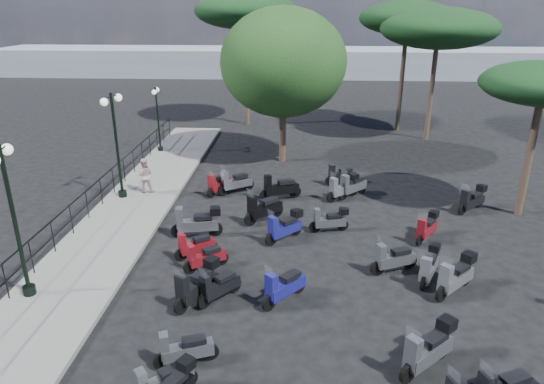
# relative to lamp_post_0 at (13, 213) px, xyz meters

# --- Properties ---
(ground) EXTENTS (120.00, 120.00, 0.00)m
(ground) POSITION_rel_lamp_post_0_xyz_m (7.33, 1.75, -2.66)
(ground) COLOR black
(ground) RESTS_ON ground
(sidewalk) EXTENTS (3.00, 30.00, 0.15)m
(sidewalk) POSITION_rel_lamp_post_0_xyz_m (0.83, 4.75, -2.58)
(sidewalk) COLOR slate
(sidewalk) RESTS_ON ground
(railing) EXTENTS (0.04, 26.04, 1.10)m
(railing) POSITION_rel_lamp_post_0_xyz_m (-0.47, 4.55, -1.76)
(railing) COLOR black
(railing) RESTS_ON sidewalk
(lamp_post_0) EXTENTS (0.54, 1.27, 4.40)m
(lamp_post_0) POSITION_rel_lamp_post_0_xyz_m (0.00, 0.00, 0.00)
(lamp_post_0) COLOR black
(lamp_post_0) RESTS_ON sidewalk
(lamp_post_1) EXTENTS (0.52, 1.28, 4.41)m
(lamp_post_1) POSITION_rel_lamp_post_0_xyz_m (0.07, 7.48, 0.01)
(lamp_post_1) COLOR black
(lamp_post_1) RESTS_ON sidewalk
(lamp_post_2) EXTENTS (0.32, 1.04, 3.54)m
(lamp_post_2) POSITION_rel_lamp_post_0_xyz_m (-0.20, 14.43, -0.49)
(lamp_post_2) COLOR black
(lamp_post_2) RESTS_ON sidewalk
(pedestrian_far) EXTENTS (0.86, 0.74, 1.54)m
(pedestrian_far) POSITION_rel_lamp_post_0_xyz_m (0.91, 8.05, -1.74)
(pedestrian_far) COLOR #C1A3A2
(pedestrian_far) RESTS_ON sidewalk
(scooter_1) EXTENTS (1.46, 0.72, 1.21)m
(scooter_1) POSITION_rel_lamp_post_0_xyz_m (5.01, -2.43, -2.24)
(scooter_1) COLOR black
(scooter_1) RESTS_ON ground
(scooter_2) EXTENTS (1.09, 1.26, 1.25)m
(scooter_2) POSITION_rel_lamp_post_0_xyz_m (5.38, 0.22, -2.22)
(scooter_2) COLOR black
(scooter_2) RESTS_ON ground
(scooter_3) EXTENTS (1.84, 0.67, 1.47)m
(scooter_3) POSITION_rel_lamp_post_0_xyz_m (3.97, 4.18, -2.11)
(scooter_3) COLOR black
(scooter_3) RESTS_ON ground
(scooter_4) EXTENTS (1.43, 1.35, 1.48)m
(scooter_4) POSITION_rel_lamp_post_0_xyz_m (6.23, 5.63, -2.15)
(scooter_4) COLOR black
(scooter_4) RESTS_ON ground
(scooter_5) EXTENTS (0.91, 1.47, 1.29)m
(scooter_5) POSITION_rel_lamp_post_0_xyz_m (4.06, 8.40, -2.21)
(scooter_5) COLOR black
(scooter_5) RESTS_ON ground
(scooter_6) EXTENTS (1.25, 1.03, 1.22)m
(scooter_6) POSITION_rel_lamp_post_0_xyz_m (4.79, -3.49, -2.24)
(scooter_6) COLOR black
(scooter_6) RESTS_ON ground
(scooter_8) EXTENTS (1.09, 1.63, 1.44)m
(scooter_8) POSITION_rel_lamp_post_0_xyz_m (4.80, 0.13, -2.12)
(scooter_8) COLOR black
(scooter_8) RESTS_ON ground
(scooter_9) EXTENTS (1.31, 0.95, 1.21)m
(scooter_9) POSITION_rel_lamp_post_0_xyz_m (4.67, 1.90, -2.24)
(scooter_9) COLOR black
(scooter_9) RESTS_ON ground
(scooter_10) EXTENTS (1.76, 0.93, 1.48)m
(scooter_10) POSITION_rel_lamp_post_0_xyz_m (6.77, 7.89, -2.15)
(scooter_10) COLOR black
(scooter_10) RESTS_ON ground
(scooter_11) EXTENTS (1.52, 1.12, 1.41)m
(scooter_11) POSITION_rel_lamp_post_0_xyz_m (4.77, 8.55, -2.17)
(scooter_11) COLOR black
(scooter_11) RESTS_ON ground
(scooter_13) EXTENTS (1.47, 1.34, 1.45)m
(scooter_13) POSITION_rel_lamp_post_0_xyz_m (10.56, -2.26, -2.12)
(scooter_13) COLOR black
(scooter_13) RESTS_ON ground
(scooter_14) EXTENTS (1.21, 1.36, 1.37)m
(scooter_14) POSITION_rel_lamp_post_0_xyz_m (7.20, 0.26, -2.18)
(scooter_14) COLOR black
(scooter_14) RESTS_ON ground
(scooter_15) EXTENTS (1.47, 0.58, 1.18)m
(scooter_15) POSITION_rel_lamp_post_0_xyz_m (8.73, 4.87, -2.21)
(scooter_15) COLOR black
(scooter_15) RESTS_ON ground
(scooter_16) EXTENTS (1.31, 1.29, 1.34)m
(scooter_16) POSITION_rel_lamp_post_0_xyz_m (7.09, 4.08, -2.16)
(scooter_16) COLOR black
(scooter_16) RESTS_ON ground
(scooter_17) EXTENTS (1.51, 0.82, 1.28)m
(scooter_17) POSITION_rel_lamp_post_0_xyz_m (9.50, 9.94, -2.22)
(scooter_17) COLOR black
(scooter_17) RESTS_ON ground
(scooter_20) EXTENTS (0.90, 1.49, 1.28)m
(scooter_20) POSITION_rel_lamp_post_0_xyz_m (11.53, 1.64, -2.18)
(scooter_20) COLOR black
(scooter_20) RESTS_ON ground
(scooter_21) EXTENTS (1.55, 0.85, 1.31)m
(scooter_21) POSITION_rel_lamp_post_0_xyz_m (10.55, 2.08, -2.20)
(scooter_21) COLOR black
(scooter_21) RESTS_ON ground
(scooter_22) EXTENTS (1.42, 1.20, 1.35)m
(scooter_22) POSITION_rel_lamp_post_0_xyz_m (9.47, 8.11, -2.15)
(scooter_22) COLOR black
(scooter_22) RESTS_ON ground
(scooter_23) EXTENTS (1.35, 1.28, 1.39)m
(scooter_23) POSITION_rel_lamp_post_0_xyz_m (9.89, 8.39, -2.18)
(scooter_23) COLOR black
(scooter_23) RESTS_ON ground
(scooter_26) EXTENTS (1.41, 1.36, 1.42)m
(scooter_26) POSITION_rel_lamp_post_0_xyz_m (12.12, 0.99, -2.12)
(scooter_26) COLOR black
(scooter_26) RESTS_ON ground
(scooter_28) EXTENTS (1.01, 1.32, 1.22)m
(scooter_28) POSITION_rel_lamp_post_0_xyz_m (12.12, 4.39, -2.20)
(scooter_28) COLOR black
(scooter_28) RESTS_ON ground
(scooter_29) EXTENTS (1.36, 1.18, 1.31)m
(scooter_29) POSITION_rel_lamp_post_0_xyz_m (14.55, 7.09, -2.17)
(scooter_29) COLOR black
(scooter_29) RESTS_ON ground
(scooter_30) EXTENTS (1.31, 0.95, 1.21)m
(scooter_30) POSITION_rel_lamp_post_0_xyz_m (4.20, 2.67, -2.24)
(scooter_30) COLOR black
(scooter_30) RESTS_ON ground
(broadleaf_tree) EXTENTS (6.34, 6.34, 7.81)m
(broadleaf_tree) POSITION_rel_lamp_post_0_xyz_m (6.68, 13.39, 2.45)
(broadleaf_tree) COLOR #38281E
(broadleaf_tree) RESTS_ON ground
(pine_0) EXTENTS (5.95, 5.95, 8.07)m
(pine_0) POSITION_rel_lamp_post_0_xyz_m (14.05, 20.58, 4.34)
(pine_0) COLOR #38281E
(pine_0) RESTS_ON ground
(pine_1) EXTENTS (6.70, 6.70, 7.70)m
(pine_1) POSITION_rel_lamp_post_0_xyz_m (15.41, 18.35, 3.85)
(pine_1) COLOR #38281E
(pine_1) RESTS_ON ground
(pine_2) EXTENTS (6.63, 6.63, 8.58)m
(pine_2) POSITION_rel_lamp_post_0_xyz_m (3.96, 21.68, 4.74)
(pine_2) COLOR #38281E
(pine_2) RESTS_ON ground
(pine_3) EXTENTS (4.51, 4.51, 5.95)m
(pine_3) POSITION_rel_lamp_post_0_xyz_m (16.35, 6.90, 2.47)
(pine_3) COLOR #38281E
(pine_3) RESTS_ON ground
(distant_hills) EXTENTS (70.00, 8.00, 3.00)m
(distant_hills) POSITION_rel_lamp_post_0_xyz_m (7.33, 46.75, -1.16)
(distant_hills) COLOR gray
(distant_hills) RESTS_ON ground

